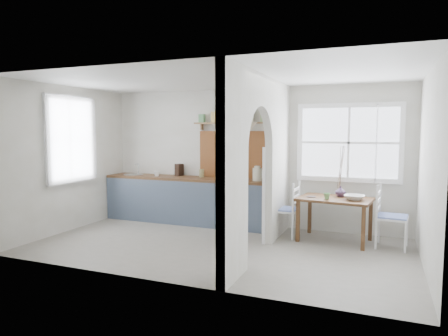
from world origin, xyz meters
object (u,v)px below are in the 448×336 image
at_px(chair_left, 285,209).
at_px(chair_right, 392,216).
at_px(dining_table, 334,220).
at_px(vase, 340,191).
at_px(kettle, 257,173).

relative_size(chair_left, chair_right, 0.96).
distance_m(chair_left, chair_right, 1.70).
distance_m(dining_table, chair_left, 0.84).
distance_m(dining_table, vase, 0.48).
height_order(chair_left, vase, chair_left).
distance_m(chair_right, kettle, 2.37).
relative_size(chair_right, vase, 5.49).
relative_size(chair_right, kettle, 3.64).
bearing_deg(vase, kettle, 175.52).
bearing_deg(chair_left, chair_right, 90.96).
xyz_separation_m(dining_table, kettle, (-1.41, 0.29, 0.68)).
bearing_deg(chair_right, vase, 80.05).
height_order(kettle, vase, kettle).
distance_m(dining_table, kettle, 1.59).
bearing_deg(chair_left, vase, 103.47).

